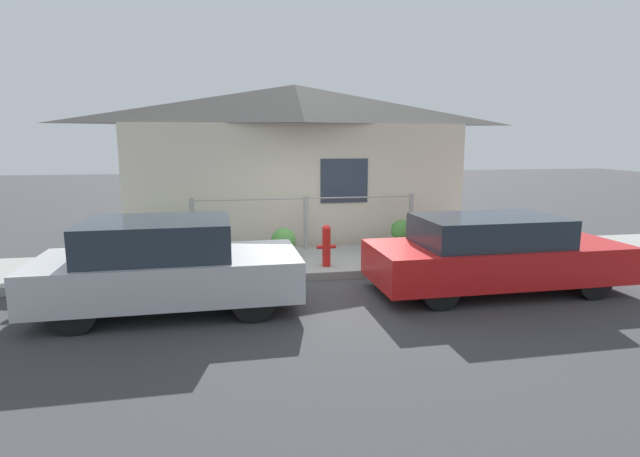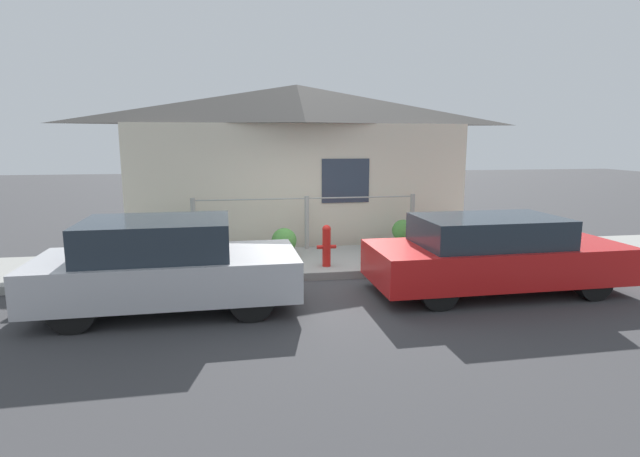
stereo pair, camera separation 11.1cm
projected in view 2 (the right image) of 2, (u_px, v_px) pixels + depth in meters
The scene contains 10 objects.
ground_plane at pixel (323, 280), 8.98m from camera, with size 60.00×60.00×0.00m, color #38383A.
sidewalk at pixel (314, 262), 10.04m from camera, with size 24.00×2.21×0.15m.
house at pixel (298, 116), 11.89m from camera, with size 8.18×2.23×3.79m.
fence at pixel (307, 220), 10.84m from camera, with size 4.90×0.10×1.15m.
car_left at pixel (166, 265), 7.36m from camera, with size 3.80×1.77×1.36m.
car_right at pixel (494, 254), 8.22m from camera, with size 4.22×1.69×1.27m.
fire_hydrant at pixel (327, 245), 9.34m from camera, with size 0.37×0.16×0.79m.
potted_plant_near_hydrant at pixel (284, 241), 10.13m from camera, with size 0.51×0.51×0.59m.
potted_plant_by_fence at pixel (177, 240), 10.13m from camera, with size 0.49×0.49×0.61m.
potted_plant_corner at pixel (403, 232), 11.06m from camera, with size 0.48×0.48×0.61m.
Camera 2 is at (-1.50, -8.54, 2.51)m, focal length 28.00 mm.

